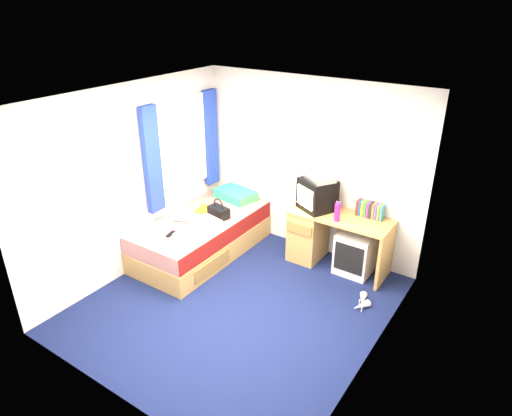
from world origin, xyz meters
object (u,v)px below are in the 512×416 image
Objects in this scene: picture_frame at (382,214)px; water_bottle at (181,219)px; bed at (202,236)px; vcr at (318,177)px; pillow at (235,195)px; towel at (207,224)px; magazine at (205,209)px; handbag at (219,212)px; white_heels at (362,303)px; colour_swatch_fan at (176,236)px; desk at (321,233)px; storage_cube at (356,252)px; crt_tv at (317,194)px; aerosol_can at (338,208)px; remote_control at (171,234)px; pink_water_bottle at (337,212)px.

picture_frame is 2.62m from water_bottle.
vcr is (1.36, 0.75, 0.93)m from bed.
pillow reaches higher than towel.
water_bottle reaches higher than magazine.
towel is (0.24, -0.16, 0.33)m from bed.
handbag is 0.52m from water_bottle.
bed is 5.58× the size of white_heels.
pillow is 1.37m from colour_swatch_fan.
pillow is at bearing 89.93° from bed.
bed is 4.95× the size of vcr.
towel is 2.18m from white_heels.
desk is at bearing 28.75° from vcr.
storage_cube is 1.72× the size of handbag.
colour_swatch_fan is at bearing -108.15° from crt_tv.
pillow is 1.68m from aerosol_can.
water_bottle is at bearing -154.72° from storage_cube.
handbag is 1.62× the size of water_bottle.
bed is at bearing 75.99° from remote_control.
desk reaches higher than water_bottle.
aerosol_can is 1.23m from white_heels.
aerosol_can is at bearing 32.64° from towel.
handbag reaches higher than water_bottle.
colour_swatch_fan is at bearing -145.41° from pink_water_bottle.
white_heels is (2.35, 0.68, -0.51)m from remote_control.
colour_swatch_fan is (-1.66, -1.14, -0.32)m from pink_water_bottle.
pink_water_bottle reaches higher than white_heels.
desk is at bearing -178.94° from storage_cube.
handbag is at bearing 41.58° from bed.
pink_water_bottle reaches higher than aerosol_can.
storage_cube is 3.06× the size of aerosol_can.
bed is at bearing -90.07° from pillow.
water_bottle is (-1.82, -0.97, -0.27)m from aerosol_can.
colour_swatch_fan is (0.24, -0.34, -0.03)m from water_bottle.
bed is 0.63m from colour_swatch_fan.
towel reaches higher than bed.
vcr reaches higher than crt_tv.
towel is at bearing -156.12° from picture_frame.
towel is 1.14× the size of magazine.
desk is 7.11× the size of aerosol_can.
crt_tv is at bearing 32.44° from water_bottle.
bed is 8.76× the size of pink_water_bottle.
vcr is at bearing 18.73° from magazine.
pillow reaches higher than white_heels.
towel is (-1.49, -0.73, -0.27)m from pink_water_bottle.
crt_tv is 1.67× the size of handbag.
bed is at bearing 97.58° from colour_swatch_fan.
pillow reaches higher than magazine.
crt_tv is 3.87× the size of picture_frame.
colour_swatch_fan is at bearing -6.51° from remote_control.
pillow is 1.49m from vcr.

